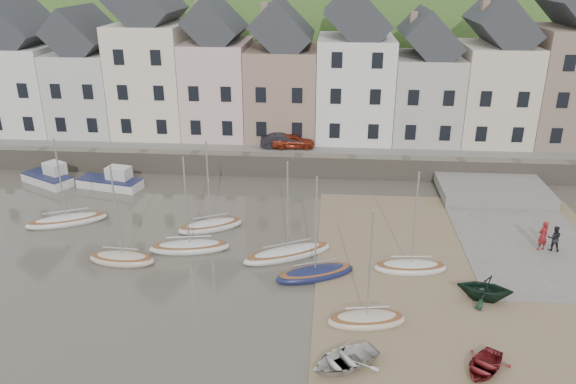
# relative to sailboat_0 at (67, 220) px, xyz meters

# --- Properties ---
(ground) EXTENTS (160.00, 160.00, 0.00)m
(ground) POSITION_rel_sailboat_0_xyz_m (15.15, -6.40, -0.26)
(ground) COLOR #4C463C
(ground) RESTS_ON ground
(quay_land) EXTENTS (90.00, 30.00, 1.50)m
(quay_land) POSITION_rel_sailboat_0_xyz_m (15.15, 25.60, 0.49)
(quay_land) COLOR #3A5622
(quay_land) RESTS_ON ground
(quay_street) EXTENTS (70.00, 7.00, 0.10)m
(quay_street) POSITION_rel_sailboat_0_xyz_m (15.15, 14.10, 1.29)
(quay_street) COLOR slate
(quay_street) RESTS_ON quay_land
(seawall) EXTENTS (70.00, 1.20, 1.80)m
(seawall) POSITION_rel_sailboat_0_xyz_m (15.15, 10.60, 0.64)
(seawall) COLOR slate
(seawall) RESTS_ON ground
(beach) EXTENTS (18.00, 26.00, 0.06)m
(beach) POSITION_rel_sailboat_0_xyz_m (26.15, -6.40, -0.23)
(beach) COLOR #7F694D
(beach) RESTS_ON ground
(slipway) EXTENTS (8.00, 18.00, 0.12)m
(slipway) POSITION_rel_sailboat_0_xyz_m (30.15, 1.60, -0.20)
(slipway) COLOR slate
(slipway) RESTS_ON ground
(hillside) EXTENTS (134.40, 84.00, 84.00)m
(hillside) POSITION_rel_sailboat_0_xyz_m (10.15, 53.60, -18.25)
(hillside) COLOR #3A5622
(hillside) RESTS_ON ground
(townhouse_terrace) EXTENTS (61.05, 8.00, 13.93)m
(townhouse_terrace) POSITION_rel_sailboat_0_xyz_m (16.91, 17.60, 7.07)
(townhouse_terrace) COLOR silver
(townhouse_terrace) RESTS_ON quay_land
(sailboat_0) EXTENTS (5.45, 3.62, 6.32)m
(sailboat_0) POSITION_rel_sailboat_0_xyz_m (0.00, 0.00, 0.00)
(sailboat_0) COLOR silver
(sailboat_0) RESTS_ON ground
(sailboat_1) EXTENTS (4.62, 3.33, 6.32)m
(sailboat_1) POSITION_rel_sailboat_0_xyz_m (9.94, -0.03, 0.00)
(sailboat_1) COLOR silver
(sailboat_1) RESTS_ON ground
(sailboat_2) EXTENTS (4.08, 1.71, 6.32)m
(sailboat_2) POSITION_rel_sailboat_0_xyz_m (5.62, -4.90, 0.01)
(sailboat_2) COLOR #C4B39C
(sailboat_2) RESTS_ON ground
(sailboat_3) EXTENTS (5.15, 2.36, 6.32)m
(sailboat_3) POSITION_rel_sailboat_0_xyz_m (9.27, -3.11, 0.00)
(sailboat_3) COLOR silver
(sailboat_3) RESTS_ON ground
(sailboat_4) EXTENTS (5.75, 3.97, 6.32)m
(sailboat_4) POSITION_rel_sailboat_0_xyz_m (15.37, -3.45, -0.00)
(sailboat_4) COLOR silver
(sailboat_4) RESTS_ON ground
(sailboat_5) EXTENTS (4.88, 3.21, 6.32)m
(sailboat_5) POSITION_rel_sailboat_0_xyz_m (17.11, -5.65, 0.00)
(sailboat_5) COLOR #151B43
(sailboat_5) RESTS_ON ground
(sailboat_6) EXTENTS (4.33, 1.84, 6.32)m
(sailboat_6) POSITION_rel_sailboat_0_xyz_m (22.57, -4.53, 0.01)
(sailboat_6) COLOR silver
(sailboat_6) RESTS_ON ground
(sailboat_7) EXTENTS (4.11, 2.12, 6.32)m
(sailboat_7) POSITION_rel_sailboat_0_xyz_m (19.80, -9.91, 0.01)
(sailboat_7) COLOR #C4B39C
(sailboat_7) RESTS_ON ground
(motorboat_0) EXTENTS (4.80, 3.69, 1.70)m
(motorboat_0) POSITION_rel_sailboat_0_xyz_m (-4.72, 7.18, 0.32)
(motorboat_0) COLOR silver
(motorboat_0) RESTS_ON ground
(motorboat_2) EXTENTS (5.34, 2.80, 1.70)m
(motorboat_2) POSITION_rel_sailboat_0_xyz_m (0.66, 6.70, 0.32)
(motorboat_2) COLOR silver
(motorboat_2) RESTS_ON ground
(rowboat_white) EXTENTS (3.98, 3.71, 0.67)m
(rowboat_white) POSITION_rel_sailboat_0_xyz_m (18.65, -13.21, 0.14)
(rowboat_white) COLOR silver
(rowboat_white) RESTS_ON beach
(rowboat_green) EXTENTS (3.25, 2.96, 1.48)m
(rowboat_green) POSITION_rel_sailboat_0_xyz_m (26.04, -7.34, 0.54)
(rowboat_green) COLOR black
(rowboat_green) RESTS_ON beach
(rowboat_red) EXTENTS (2.97, 3.18, 0.54)m
(rowboat_red) POSITION_rel_sailboat_0_xyz_m (24.71, -13.02, 0.07)
(rowboat_red) COLOR maroon
(rowboat_red) RESTS_ON beach
(person_red) EXTENTS (0.82, 0.70, 1.91)m
(person_red) POSITION_rel_sailboat_0_xyz_m (30.86, -1.48, 0.82)
(person_red) COLOR maroon
(person_red) RESTS_ON slipway
(person_dark) EXTENTS (0.90, 0.77, 1.63)m
(person_dark) POSITION_rel_sailboat_0_xyz_m (31.56, -1.49, 0.67)
(person_dark) COLOR black
(person_dark) RESTS_ON slipway
(car_left) EXTENTS (3.85, 1.84, 1.27)m
(car_left) POSITION_rel_sailboat_0_xyz_m (14.48, 13.10, 1.98)
(car_left) COLOR maroon
(car_left) RESTS_ON quay_street
(car_right) EXTENTS (3.86, 1.52, 1.25)m
(car_right) POSITION_rel_sailboat_0_xyz_m (13.59, 13.10, 1.97)
(car_right) COLOR black
(car_right) RESTS_ON quay_street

